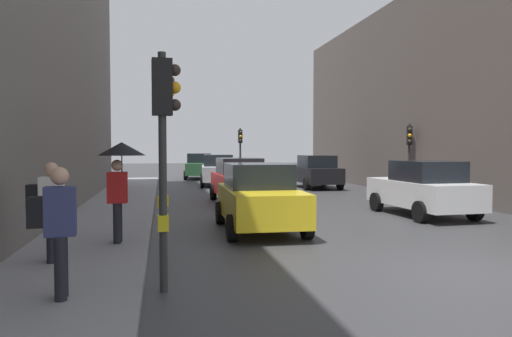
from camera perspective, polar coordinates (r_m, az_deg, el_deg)
ground_plane at (r=9.72m, az=23.78°, el=-10.77°), size 120.00×120.00×0.00m
sidewalk_kerb at (r=14.03m, az=-17.11°, el=-6.29°), size 2.51×40.00×0.16m
building_facade_right at (r=27.78m, az=27.52°, el=7.31°), size 12.00×27.35×9.33m
traffic_light_near_right at (r=10.53m, az=-10.68°, el=4.92°), size 0.45×0.35×3.84m
traffic_light_near_left at (r=7.52m, az=-10.60°, el=4.70°), size 0.44×0.25×3.61m
traffic_light_mid_street at (r=22.92m, az=17.33°, el=2.46°), size 0.34×0.45×3.23m
traffic_light_far_median at (r=31.45m, az=-1.83°, el=2.76°), size 0.25×0.43×3.39m
car_green_estate at (r=34.36m, az=-6.60°, el=0.28°), size 2.28×4.33×1.76m
car_red_sedan at (r=19.54m, az=-1.86°, el=-1.38°), size 2.13×4.26×1.76m
car_white_compact at (r=16.57m, az=18.81°, el=-2.20°), size 2.18×4.28×1.76m
car_silver_hatchback at (r=28.19m, az=-4.42°, el=-0.20°), size 2.25×4.32×1.76m
car_yellow_taxi at (r=12.95m, az=0.37°, el=-3.35°), size 2.06×4.22×1.76m
car_dark_suv at (r=26.57m, az=6.92°, el=-0.37°), size 2.03×4.20×1.76m
pedestrian_with_umbrella at (r=10.81m, az=-15.43°, el=0.52°), size 1.00×1.00×2.14m
pedestrian_with_black_backpack at (r=9.45m, az=-22.82°, el=-3.98°), size 0.60×0.36×1.77m
pedestrian_with_grey_backpack at (r=7.12m, az=-22.06°, el=-6.03°), size 0.62×0.36×1.77m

